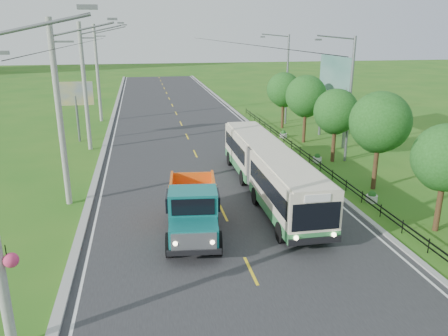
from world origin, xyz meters
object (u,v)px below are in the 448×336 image
object	(u,v)px
planter_far	(283,134)
dump_truck	(193,206)
streetlight_mid	(348,95)
tree_fifth	(306,98)
tree_back	(284,91)
streetlight_far	(286,76)
tree_second	(445,161)
tree_third	(379,125)
pole_near	(60,114)
billboard_right	(335,80)
bus	(269,167)
billboard_left	(75,97)
planter_mid	(317,159)
pole_mid	(85,87)
planter_near	(372,197)
pole_far	(98,73)
tree_fourth	(336,114)

from	to	relation	value
planter_far	dump_truck	size ratio (longest dim) A/B	0.11
streetlight_mid	tree_fifth	bearing A→B (deg)	97.29
tree_back	streetlight_far	world-z (taller)	streetlight_far
tree_second	tree_fifth	distance (m)	18.00
tree_third	planter_far	xyz separation A→B (m)	(-1.26, 13.86, -3.70)
tree_second	pole_near	bearing A→B (deg)	159.26
billboard_right	bus	size ratio (longest dim) A/B	0.49
tree_third	billboard_left	bearing A→B (deg)	140.67
pole_near	tree_third	distance (m)	18.17
planter_mid	pole_mid	bearing A→B (deg)	157.46
tree_fifth	bus	xyz separation A→B (m)	(-6.74, -11.90, -2.13)
tree_fifth	planter_near	size ratio (longest dim) A/B	8.66
planter_far	billboard_left	bearing A→B (deg)	173.69
billboard_left	dump_truck	world-z (taller)	billboard_left
tree_third	planter_near	size ratio (longest dim) A/B	8.96
planter_far	pole_near	bearing A→B (deg)	-142.37
pole_near	tree_back	size ratio (longest dim) A/B	1.82
bus	pole_far	bearing A→B (deg)	115.17
pole_near	dump_truck	size ratio (longest dim) A/B	1.59
tree_second	billboard_left	bearing A→B (deg)	131.52
pole_far	billboard_right	world-z (taller)	pole_far
tree_fourth	streetlight_mid	distance (m)	1.54
tree_back	planter_near	bearing A→B (deg)	-93.57
pole_far	tree_third	world-z (taller)	pole_far
planter_near	dump_truck	size ratio (longest dim) A/B	0.11
tree_fourth	tree_back	world-z (taller)	tree_back
streetlight_far	planter_far	xyz separation A→B (m)	(-2.04, -6.00, -4.62)
streetlight_far	planter_far	distance (m)	7.84
bus	dump_truck	distance (m)	6.66
streetlight_far	billboard_left	world-z (taller)	streetlight_far
bus	tree_third	bearing A→B (deg)	-0.31
pole_near	bus	bearing A→B (deg)	-3.84
streetlight_far	planter_mid	size ratio (longest dim) A/B	13.54
planter_near	streetlight_mid	bearing A→B (deg)	75.68
tree_fourth	pole_far	bearing A→B (deg)	133.85
pole_near	pole_mid	xyz separation A→B (m)	(0.00, 12.00, 0.00)
pole_near	tree_fifth	bearing A→B (deg)	31.59
pole_far	streetlight_far	xyz separation A→B (m)	(18.90, -5.00, -0.19)
pole_mid	planter_near	distance (m)	23.08
pole_near	tree_third	bearing A→B (deg)	-2.71
tree_second	tree_fourth	distance (m)	12.00
billboard_left	billboard_right	xyz separation A→B (m)	(21.80, -4.00, 1.48)
pole_far	streetlight_far	bearing A→B (deg)	-14.81
tree_second	billboard_right	size ratio (longest dim) A/B	0.73
pole_mid	pole_near	bearing A→B (deg)	-90.00
tree_third	bus	bearing A→B (deg)	179.19
planter_far	bus	size ratio (longest dim) A/B	0.05
tree_fifth	dump_truck	size ratio (longest dim) A/B	0.92
tree_fourth	dump_truck	bearing A→B (deg)	-138.65
planter_near	planter_far	bearing A→B (deg)	90.00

